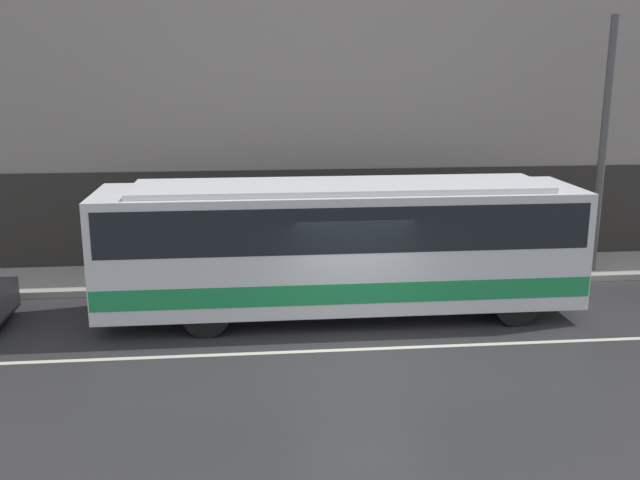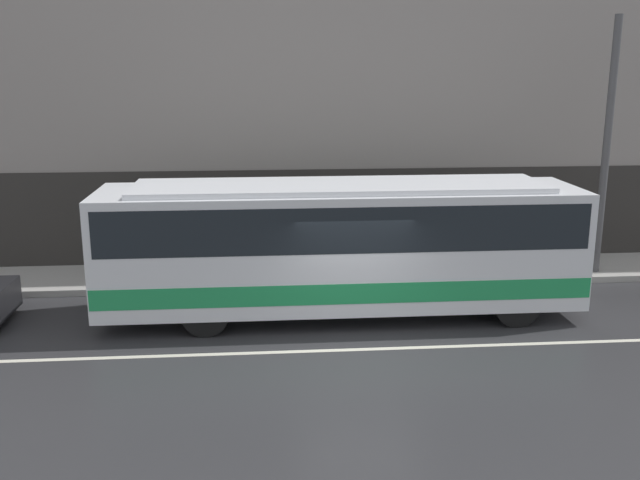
# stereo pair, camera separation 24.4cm
# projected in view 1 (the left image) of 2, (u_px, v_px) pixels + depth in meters

# --- Properties ---
(ground_plane) EXTENTS (60.00, 60.00, 0.00)m
(ground_plane) POSITION_uv_depth(u_px,v_px,m) (361.00, 349.00, 14.56)
(ground_plane) COLOR #2D2D30
(sidewalk) EXTENTS (60.00, 2.40, 0.17)m
(sidewalk) POSITION_uv_depth(u_px,v_px,m) (331.00, 273.00, 19.56)
(sidewalk) COLOR #A09E99
(sidewalk) RESTS_ON ground_plane
(building_facade) EXTENTS (60.00, 0.35, 13.18)m
(building_facade) POSITION_uv_depth(u_px,v_px,m) (327.00, 38.00, 19.36)
(building_facade) COLOR gray
(building_facade) RESTS_ON ground_plane
(lane_stripe) EXTENTS (54.00, 0.14, 0.01)m
(lane_stripe) POSITION_uv_depth(u_px,v_px,m) (361.00, 349.00, 14.56)
(lane_stripe) COLOR beige
(lane_stripe) RESTS_ON ground_plane
(transit_bus) EXTENTS (10.85, 2.59, 3.08)m
(transit_bus) POSITION_uv_depth(u_px,v_px,m) (340.00, 242.00, 16.25)
(transit_bus) COLOR silver
(transit_bus) RESTS_ON ground_plane
(utility_pole_near) EXTENTS (0.20, 0.20, 6.74)m
(utility_pole_near) POSITION_uv_depth(u_px,v_px,m) (603.00, 147.00, 18.81)
(utility_pole_near) COLOR #4C4C4F
(utility_pole_near) RESTS_ON sidewalk
(pedestrian_waiting) EXTENTS (0.36, 0.36, 1.59)m
(pedestrian_waiting) POSITION_uv_depth(u_px,v_px,m) (179.00, 243.00, 19.57)
(pedestrian_waiting) COLOR maroon
(pedestrian_waiting) RESTS_ON sidewalk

